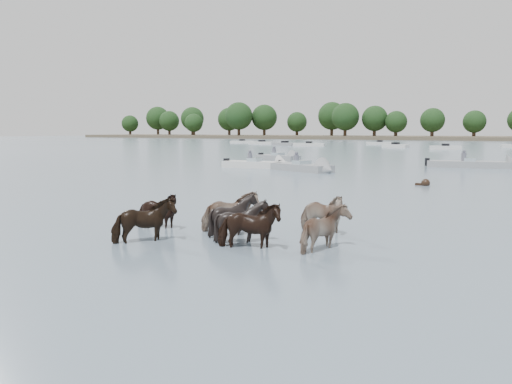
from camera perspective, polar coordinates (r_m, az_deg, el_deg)
The scene contains 10 objects.
ground at distance 13.85m, azimuth -13.78°, elevation -4.89°, with size 400.00×400.00×0.00m, color slate.
shoreline at distance 178.47m, azimuth 3.08°, elevation 6.11°, with size 160.00×30.00×1.00m, color #4C4233.
pony_herd at distance 13.23m, azimuth -2.25°, elevation -3.27°, with size 6.67×4.57×1.31m.
swimming_pony at distance 27.34m, azimuth 18.15°, elevation 0.90°, with size 0.72×0.44×0.44m.
motorboat_a at distance 37.98m, azimuth 0.88°, elevation 3.01°, with size 5.40×2.03×1.92m.
motorboat_b at distance 34.95m, azimuth 5.91°, elevation 2.64°, with size 5.40×3.42×1.92m.
motorboat_c at distance 41.88m, azimuth 23.63°, elevation 2.79°, with size 6.68×2.74×1.92m.
motorboat_f at distance 47.30m, azimuth 3.12°, elevation 3.76°, with size 4.84×2.46×1.92m.
distant_flotilla at distance 86.74m, azimuth 23.21°, elevation 4.64°, with size 102.45×28.22×0.93m.
treeline at distance 181.31m, azimuth 1.18°, elevation 8.08°, with size 150.63×22.95×12.36m.
Camera 1 is at (9.34, -9.85, 2.77)m, focal length 36.17 mm.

